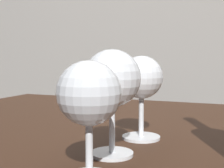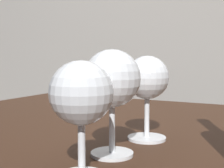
{
  "view_description": "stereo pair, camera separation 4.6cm",
  "coord_description": "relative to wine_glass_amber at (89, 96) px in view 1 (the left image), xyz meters",
  "views": [
    {
      "loc": [
        0.21,
        -0.62,
        0.91
      ],
      "look_at": [
        0.04,
        -0.19,
        0.87
      ],
      "focal_mm": 50.65,
      "sensor_mm": 36.0,
      "label": 1
    },
    {
      "loc": [
        0.25,
        -0.6,
        0.91
      ],
      "look_at": [
        0.04,
        -0.19,
        0.87
      ],
      "focal_mm": 50.65,
      "sensor_mm": 36.0,
      "label": 2
    }
  ],
  "objects": [
    {
      "name": "wine_glass_chardonnay",
      "position": [
        -0.01,
        0.1,
        0.01
      ],
      "size": [
        0.08,
        0.08,
        0.16
      ],
      "color": "white",
      "rests_on": "dining_table"
    },
    {
      "name": "wine_glass_amber",
      "position": [
        0.0,
        0.0,
        0.0
      ],
      "size": [
        0.08,
        0.08,
        0.14
      ],
      "color": "white",
      "rests_on": "dining_table"
    },
    {
      "name": "wine_glass_merlot",
      "position": [
        0.0,
        0.21,
        0.0
      ],
      "size": [
        0.08,
        0.08,
        0.15
      ],
      "color": "white",
      "rests_on": "dining_table"
    }
  ]
}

